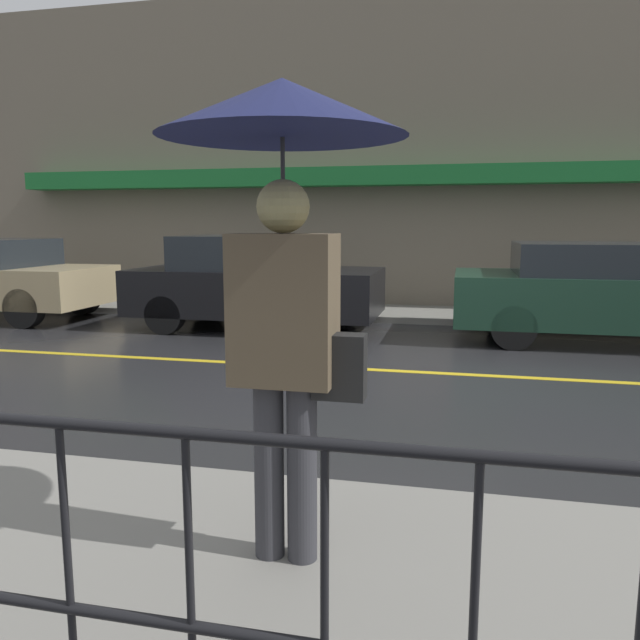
% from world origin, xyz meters
% --- Properties ---
extents(ground_plane, '(80.00, 80.00, 0.00)m').
position_xyz_m(ground_plane, '(0.00, 0.00, 0.00)').
color(ground_plane, '#262628').
extents(sidewalk_near, '(28.00, 2.42, 0.11)m').
position_xyz_m(sidewalk_near, '(0.00, -4.69, 0.06)').
color(sidewalk_near, gray).
rests_on(sidewalk_near, ground_plane).
extents(sidewalk_far, '(28.00, 1.73, 0.11)m').
position_xyz_m(sidewalk_far, '(0.00, 4.34, 0.06)').
color(sidewalk_far, gray).
rests_on(sidewalk_far, ground_plane).
extents(lane_marking, '(25.20, 0.12, 0.01)m').
position_xyz_m(lane_marking, '(0.00, 0.00, 0.00)').
color(lane_marking, gold).
rests_on(lane_marking, ground_plane).
extents(building_storefront, '(28.00, 0.85, 6.18)m').
position_xyz_m(building_storefront, '(0.00, 5.33, 3.06)').
color(building_storefront, '#706656').
rests_on(building_storefront, ground_plane).
extents(railing_foreground, '(12.00, 0.04, 1.06)m').
position_xyz_m(railing_foreground, '(-0.00, -5.65, 0.78)').
color(railing_foreground, black).
rests_on(railing_foreground, sidewalk_near).
extents(pedestrian, '(1.11, 1.11, 2.23)m').
position_xyz_m(pedestrian, '(-0.07, -4.42, 1.87)').
color(pedestrian, '#333338').
rests_on(pedestrian, sidewalk_near).
extents(car_black, '(3.98, 1.85, 1.52)m').
position_xyz_m(car_black, '(-2.58, 2.50, 0.76)').
color(car_black, black).
rests_on(car_black, ground_plane).
extents(car_dark_green, '(4.27, 1.95, 1.44)m').
position_xyz_m(car_dark_green, '(2.72, 2.50, 0.74)').
color(car_dark_green, '#193828').
rests_on(car_dark_green, ground_plane).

